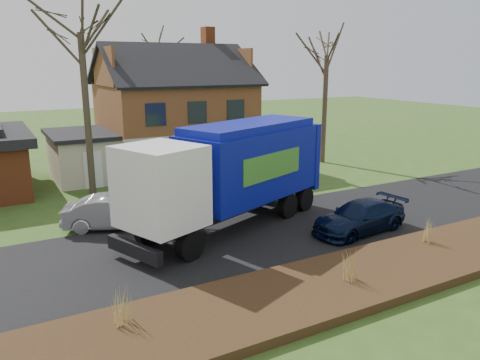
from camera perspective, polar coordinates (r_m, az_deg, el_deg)
ground at (r=19.41m, az=1.91°, el=-6.64°), size 120.00×120.00×0.00m
road at (r=19.41m, az=1.91°, el=-6.62°), size 80.00×7.00×0.02m
mulch_verge at (r=15.42m, az=12.26°, el=-12.10°), size 80.00×3.50×0.30m
main_house at (r=31.54m, az=-8.81°, el=8.76°), size 12.95×8.95×9.26m
garbage_truck at (r=19.67m, az=-0.80°, el=1.35°), size 10.54×6.31×4.39m
silver_sedan at (r=20.58m, az=-14.95°, el=-3.83°), size 4.55×3.06×1.42m
navy_wagon at (r=20.14m, az=14.38°, el=-4.38°), size 4.59×2.25×1.29m
tree_front_west at (r=25.78m, az=-19.12°, el=19.36°), size 3.90×3.90×11.61m
tree_front_east at (r=33.20m, az=10.64°, el=16.77°), size 3.79×3.79×10.52m
tree_back at (r=39.70m, az=-10.21°, el=17.01°), size 3.42×3.42×10.84m
grass_clump_west at (r=12.82m, az=-14.24°, el=-14.69°), size 0.37×0.31×0.99m
grass_clump_mid at (r=15.11m, az=13.07°, el=-9.84°), size 0.38×0.32×1.07m
grass_clump_east at (r=18.90m, az=21.94°, el=-5.78°), size 0.38×0.32×0.96m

